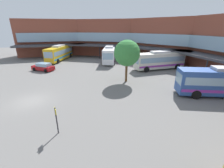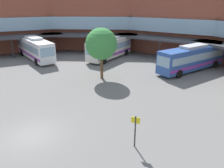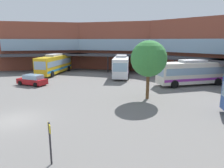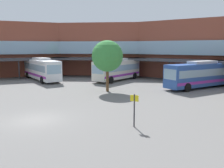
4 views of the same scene
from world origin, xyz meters
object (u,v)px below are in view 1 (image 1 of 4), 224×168
(bus_4, at_px, (159,60))
(plaza_tree, at_px, (127,53))
(bus_3, at_px, (60,53))
(parked_car, at_px, (43,67))
(bus_0, at_px, (110,53))
(stop_sign_post, at_px, (56,118))

(bus_4, relative_size, plaza_tree, 1.61)
(bus_3, relative_size, plaza_tree, 1.77)
(bus_4, xyz_separation_m, parked_car, (-6.19, -22.40, -1.13))
(bus_4, bearing_deg, bus_0, -54.39)
(bus_3, distance_m, parked_car, 10.31)
(bus_3, bearing_deg, parked_car, 6.58)
(parked_car, distance_m, stop_sign_post, 21.13)
(bus_0, xyz_separation_m, bus_4, (10.60, 7.27, -0.07))
(bus_4, height_order, parked_car, bus_4)
(bus_3, height_order, parked_car, bus_3)
(bus_4, height_order, plaza_tree, plaza_tree)
(bus_4, bearing_deg, plaza_tree, 28.49)
(bus_3, distance_m, bus_4, 24.89)
(bus_4, xyz_separation_m, stop_sign_post, (14.73, -19.54, -0.41))
(parked_car, bearing_deg, bus_3, -69.17)
(bus_0, bearing_deg, parked_car, -53.04)
(bus_4, distance_m, plaza_tree, 10.78)
(stop_sign_post, bearing_deg, parked_car, -172.21)
(plaza_tree, bearing_deg, bus_4, 117.33)
(bus_0, height_order, stop_sign_post, bus_0)
(bus_0, bearing_deg, bus_3, -93.34)
(bus_3, xyz_separation_m, bus_4, (15.90, 19.15, -0.07))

